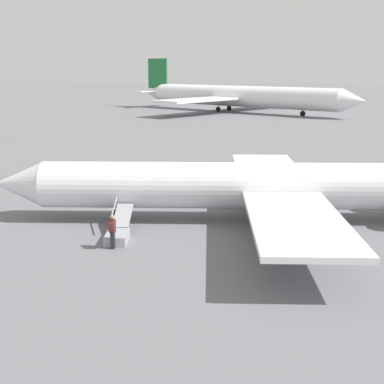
% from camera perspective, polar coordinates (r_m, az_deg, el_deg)
% --- Properties ---
extents(ground_plane, '(600.00, 600.00, 0.00)m').
position_cam_1_polar(ground_plane, '(31.87, 6.85, -3.02)').
color(ground_plane, slate).
extents(airplane_main, '(31.50, 24.21, 7.12)m').
position_cam_1_polar(airplane_main, '(31.45, 8.74, 0.71)').
color(airplane_main, silver).
rests_on(airplane_main, ground).
extents(airplane_taxiing_distant, '(49.71, 39.46, 10.91)m').
position_cam_1_polar(airplane_taxiing_distant, '(110.71, 4.82, 10.17)').
color(airplane_taxiing_distant, white).
rests_on(airplane_taxiing_distant, ground).
extents(boarding_stairs, '(1.85, 4.14, 1.75)m').
position_cam_1_polar(boarding_stairs, '(28.29, -7.88, -4.33)').
color(boarding_stairs, '#99999E').
rests_on(boarding_stairs, ground).
extents(passenger, '(0.39, 0.56, 1.74)m').
position_cam_1_polar(passenger, '(26.76, -8.51, -3.97)').
color(passenger, '#23232D').
rests_on(passenger, ground).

